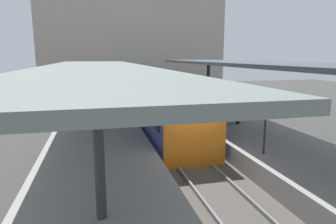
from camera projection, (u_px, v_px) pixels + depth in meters
ground_plane at (190, 167)px, 12.56m from camera, size 80.00×80.00×0.00m
platform_left at (99, 164)px, 11.56m from camera, size 4.40×28.00×1.00m
platform_right at (269, 149)px, 13.37m from camera, size 4.40×28.00×1.00m
track_ballast at (190, 165)px, 12.54m from camera, size 3.20×28.00×0.20m
rail_near_side at (174, 163)px, 12.34m from camera, size 0.08×28.00×0.14m
rail_far_side at (206, 160)px, 12.68m from camera, size 0.08×28.00×0.14m
commuter_train at (160, 105)px, 18.09m from camera, size 2.78×13.49×3.10m
canopy_left at (95, 69)px, 12.20m from camera, size 4.18×21.00×3.31m
canopy_right at (258, 65)px, 13.99m from camera, size 4.18×21.00×3.42m
platform_bench at (228, 116)px, 16.18m from camera, size 1.40×0.41×0.86m
platform_sign at (266, 113)px, 10.91m from camera, size 0.90×0.08×2.21m
passenger_near_bench at (195, 100)px, 19.06m from camera, size 0.36×0.36×1.69m
station_building_backdrop at (132, 48)px, 30.62m from camera, size 18.00×6.00×11.00m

